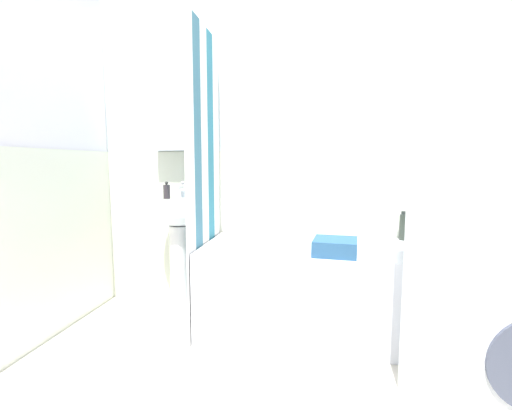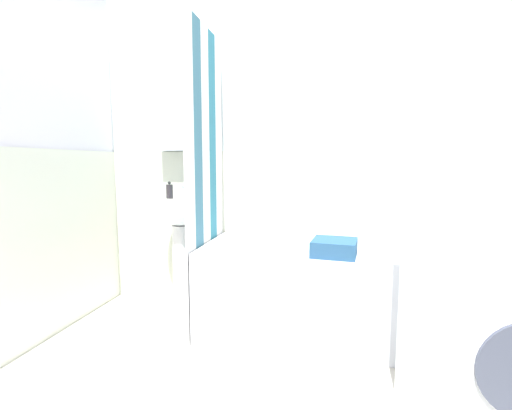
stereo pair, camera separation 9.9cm
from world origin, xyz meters
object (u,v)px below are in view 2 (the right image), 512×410
object	(u,v)px
toothbrush_cup	(198,191)
sink	(181,229)
soap_dispenser	(170,191)
towel_folded	(334,248)
conditioner_bottle	(423,229)
bathtub	(329,290)
body_wash_bottle	(408,228)
washer_dryer_stack	(500,229)
shampoo_bottle	(440,227)

from	to	relation	value
toothbrush_cup	sink	bearing A→B (deg)	-167.10
soap_dispenser	towel_folded	distance (m)	1.27
toothbrush_cup	conditioner_bottle	size ratio (longest dim) A/B	0.52
conditioner_bottle	towel_folded	distance (m)	0.76
bathtub	body_wash_bottle	distance (m)	0.71
sink	bathtub	size ratio (longest dim) A/B	0.52
bathtub	towel_folded	world-z (taller)	towel_folded
soap_dispenser	toothbrush_cup	distance (m)	0.20
body_wash_bottle	washer_dryer_stack	world-z (taller)	washer_dryer_stack
conditioner_bottle	shampoo_bottle	bearing A→B (deg)	-1.79
sink	soap_dispenser	bearing A→B (deg)	-162.06
body_wash_bottle	shampoo_bottle	bearing A→B (deg)	-7.53
shampoo_bottle	conditioner_bottle	size ratio (longest dim) A/B	1.20
soap_dispenser	washer_dryer_stack	bearing A→B (deg)	-29.96
bathtub	body_wash_bottle	bearing A→B (deg)	29.61
shampoo_bottle	conditioner_bottle	world-z (taller)	shampoo_bottle
soap_dispenser	towel_folded	xyz separation A→B (m)	(1.19, -0.35, -0.29)
body_wash_bottle	towel_folded	xyz separation A→B (m)	(-0.49, -0.50, -0.05)
sink	washer_dryer_stack	xyz separation A→B (m)	(1.70, -1.05, 0.24)
towel_folded	washer_dryer_stack	xyz separation A→B (m)	(0.59, -0.67, 0.25)
bathtub	towel_folded	distance (m)	0.40
towel_folded	toothbrush_cup	bearing A→B (deg)	157.66
conditioner_bottle	towel_folded	world-z (taller)	conditioner_bottle
toothbrush_cup	bathtub	bearing A→B (deg)	-11.50
toothbrush_cup	body_wash_bottle	xyz separation A→B (m)	(1.48, 0.10, -0.23)
sink	washer_dryer_stack	size ratio (longest dim) A/B	0.49
sink	conditioner_bottle	bearing A→B (deg)	3.46
toothbrush_cup	shampoo_bottle	world-z (taller)	toothbrush_cup
towel_folded	sink	bearing A→B (deg)	161.16
body_wash_bottle	sink	bearing A→B (deg)	-175.51
toothbrush_cup	washer_dryer_stack	size ratio (longest dim) A/B	0.06
body_wash_bottle	conditioner_bottle	bearing A→B (deg)	-13.50
bathtub	conditioner_bottle	bearing A→B (deg)	23.84
sink	soap_dispenser	world-z (taller)	soap_dispenser
shampoo_bottle	towel_folded	bearing A→B (deg)	-145.35
soap_dispenser	bathtub	world-z (taller)	soap_dispenser
shampoo_bottle	conditioner_bottle	xyz separation A→B (m)	(-0.10, 0.00, -0.02)
bathtub	washer_dryer_stack	distance (m)	1.22
sink	washer_dryer_stack	bearing A→B (deg)	-31.65
bathtub	shampoo_bottle	distance (m)	0.86
bathtub	shampoo_bottle	size ratio (longest dim) A/B	6.84
towel_folded	shampoo_bottle	bearing A→B (deg)	34.65
soap_dispenser	shampoo_bottle	size ratio (longest dim) A/B	0.53
bathtub	body_wash_bottle	size ratio (longest dim) A/B	8.06
washer_dryer_stack	shampoo_bottle	bearing A→B (deg)	84.85
conditioner_bottle	body_wash_bottle	distance (m)	0.10
shampoo_bottle	body_wash_bottle	world-z (taller)	shampoo_bottle
shampoo_bottle	towel_folded	distance (m)	0.84
conditioner_bottle	washer_dryer_stack	distance (m)	1.17
soap_dispenser	shampoo_bottle	world-z (taller)	soap_dispenser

